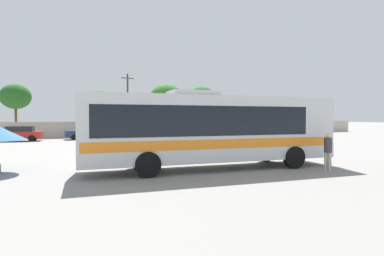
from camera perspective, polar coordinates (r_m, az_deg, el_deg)
The scene contains 11 objects.
ground_plane at distance 24.16m, azimuth -8.57°, elevation -3.80°, with size 300.00×300.00×0.00m, color gray.
perimeter_wall at distance 40.38m, azimuth -14.28°, elevation -0.20°, with size 80.00×0.30×1.92m, color #B2AD9E.
coach_bus_silver_orange at distance 14.58m, azimuth 3.11°, elevation 0.06°, with size 12.01×3.21×3.58m.
attendant_by_bus_door at distance 15.37m, azimuth 23.41°, elevation -3.57°, with size 0.46×0.46×1.69m.
parked_car_leftmost_red at distance 36.44m, azimuth -28.90°, elevation -0.84°, with size 4.58×2.24×1.52m.
parked_car_second_dark_blue at distance 36.76m, azimuth -18.37°, elevation -0.68°, with size 4.64×2.29×1.53m.
utility_pole_near at distance 44.79m, azimuth -11.57°, elevation 4.44°, with size 1.79×0.44×8.48m.
roadside_tree_left at distance 46.70m, azimuth -29.33°, elevation 4.95°, with size 3.78×3.78×6.72m.
roadside_tree_midleft at distance 46.16m, azimuth -16.03°, elevation 4.56°, with size 3.90×3.90×6.29m.
roadside_tree_midright at distance 48.38m, azimuth -4.68°, elevation 5.39°, with size 5.11×5.11×7.55m.
roadside_tree_right at distance 48.55m, azimuth 1.73°, elevation 5.28°, with size 4.46×4.46×7.19m.
Camera 1 is at (-5.81, -13.33, 2.37)m, focal length 29.44 mm.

